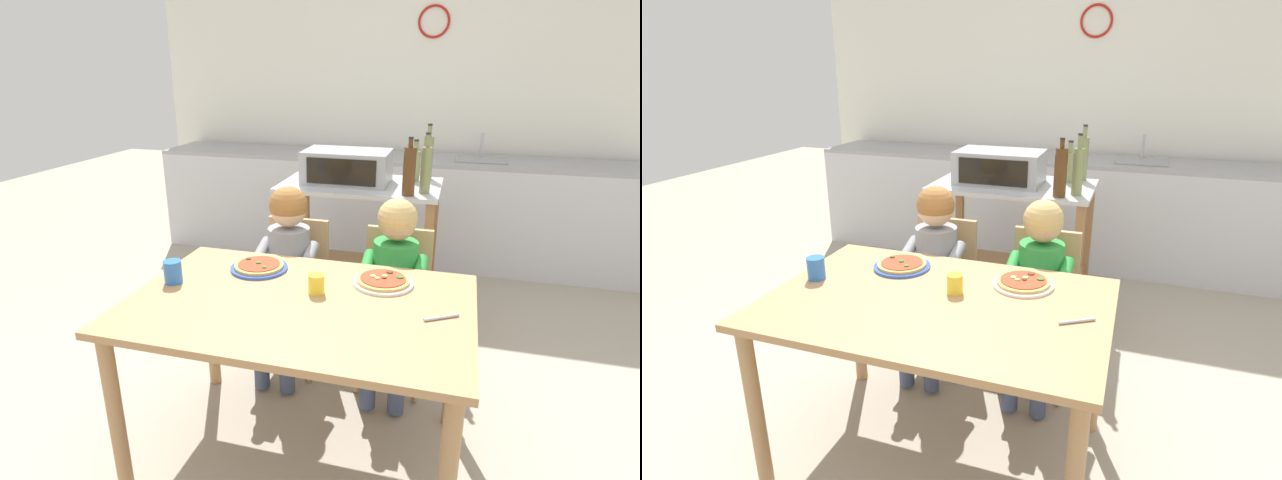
{
  "view_description": "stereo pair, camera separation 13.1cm",
  "coord_description": "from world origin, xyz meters",
  "views": [
    {
      "loc": [
        0.56,
        -1.68,
        1.63
      ],
      "look_at": [
        0.0,
        0.3,
        0.9
      ],
      "focal_mm": 28.25,
      "sensor_mm": 36.0,
      "label": 1
    },
    {
      "loc": [
        0.69,
        -1.64,
        1.63
      ],
      "look_at": [
        0.0,
        0.3,
        0.9
      ],
      "focal_mm": 28.25,
      "sensor_mm": 36.0,
      "label": 2
    }
  ],
  "objects": [
    {
      "name": "child_in_green_shirt",
      "position": [
        0.29,
        0.59,
        0.65
      ],
      "size": [
        0.32,
        0.42,
        1.0
      ],
      "color": "#424C6B",
      "rests_on": "ground"
    },
    {
      "name": "bottle_slim_sauce",
      "position": [
        0.35,
        1.64,
        1.05
      ],
      "size": [
        0.06,
        0.06,
        0.35
      ],
      "color": "olive",
      "rests_on": "kitchen_island_cart"
    },
    {
      "name": "dining_chair_left",
      "position": [
        -0.27,
        0.72,
        0.48
      ],
      "size": [
        0.36,
        0.36,
        0.81
      ],
      "color": "tan",
      "rests_on": "ground"
    },
    {
      "name": "dining_table",
      "position": [
        0.0,
        0.0,
        0.65
      ],
      "size": [
        1.34,
        0.89,
        0.75
      ],
      "color": "#AD7F51",
      "rests_on": "ground"
    },
    {
      "name": "toaster_oven",
      "position": [
        -0.13,
        1.37,
        1.01
      ],
      "size": [
        0.53,
        0.34,
        0.21
      ],
      "color": "#999BA0",
      "rests_on": "kitchen_island_cart"
    },
    {
      "name": "bottle_tall_green_wine",
      "position": [
        0.28,
        1.55,
        1.01
      ],
      "size": [
        0.06,
        0.06,
        0.27
      ],
      "color": "olive",
      "rests_on": "kitchen_island_cart"
    },
    {
      "name": "pizza_plate_blue_rimmed",
      "position": [
        -0.27,
        0.25,
        0.76
      ],
      "size": [
        0.26,
        0.26,
        0.03
      ],
      "color": "#3356B7",
      "rests_on": "dining_table"
    },
    {
      "name": "ground_plane",
      "position": [
        0.0,
        1.16,
        0.0
      ],
      "size": [
        11.6,
        11.6,
        0.0
      ],
      "primitive_type": "plane",
      "color": "#A89E8C"
    },
    {
      "name": "drinking_cup_yellow",
      "position": [
        0.05,
        0.09,
        0.79
      ],
      "size": [
        0.07,
        0.07,
        0.08
      ],
      "primitive_type": "cylinder",
      "color": "yellow",
      "rests_on": "dining_table"
    },
    {
      "name": "dining_chair_right",
      "position": [
        0.29,
        0.71,
        0.48
      ],
      "size": [
        0.36,
        0.36,
        0.81
      ],
      "color": "tan",
      "rests_on": "ground"
    },
    {
      "name": "kitchen_island_cart",
      "position": [
        -0.04,
        1.39,
        0.61
      ],
      "size": [
        0.99,
        0.62,
        0.91
      ],
      "color": "#B7BABF",
      "rests_on": "ground"
    },
    {
      "name": "drinking_cup_blue",
      "position": [
        -0.56,
        0.02,
        0.8
      ],
      "size": [
        0.08,
        0.08,
        0.1
      ],
      "primitive_type": "cylinder",
      "color": "blue",
      "rests_on": "dining_table"
    },
    {
      "name": "child_in_grey_shirt",
      "position": [
        -0.27,
        0.61,
        0.67
      ],
      "size": [
        0.32,
        0.42,
        1.02
      ],
      "color": "#424C6B",
      "rests_on": "ground"
    },
    {
      "name": "back_wall_tiled",
      "position": [
        0.0,
        2.96,
        1.35
      ],
      "size": [
        4.49,
        0.14,
        2.7
      ],
      "color": "white",
      "rests_on": "ground"
    },
    {
      "name": "bottle_brown_beer",
      "position": [
        0.37,
        1.24,
        1.05
      ],
      "size": [
        0.06,
        0.06,
        0.35
      ],
      "color": "olive",
      "rests_on": "kitchen_island_cart"
    },
    {
      "name": "bottle_squat_spirits",
      "position": [
        0.28,
        1.16,
        1.05
      ],
      "size": [
        0.07,
        0.07,
        0.33
      ],
      "color": "#4C2D14",
      "rests_on": "kitchen_island_cart"
    },
    {
      "name": "serving_spoon",
      "position": [
        0.54,
        -0.0,
        0.76
      ],
      "size": [
        0.12,
        0.08,
        0.01
      ],
      "primitive_type": "cylinder",
      "rotation": [
        0.0,
        1.57,
        0.56
      ],
      "color": "#B7BABF",
      "rests_on": "dining_table"
    },
    {
      "name": "kitchen_counter",
      "position": [
        0.0,
        2.55,
        0.44
      ],
      "size": [
        4.04,
        0.6,
        1.09
      ],
      "color": "silver",
      "rests_on": "ground"
    },
    {
      "name": "pizza_plate_white",
      "position": [
        0.29,
        0.25,
        0.76
      ],
      "size": [
        0.26,
        0.26,
        0.03
      ],
      "color": "white",
      "rests_on": "dining_table"
    }
  ]
}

